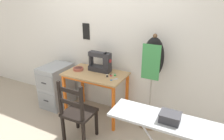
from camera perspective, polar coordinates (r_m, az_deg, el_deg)
ground_plane at (r=3.32m, az=-7.05°, el=-14.89°), size 14.00×14.00×0.00m
wall_back at (r=3.30m, az=-1.77°, el=9.45°), size 10.00×0.06×2.55m
sewing_table at (r=3.19m, az=-4.83°, el=-2.74°), size 0.97×0.58×0.76m
sewing_machine at (r=3.18m, az=-3.14°, el=2.14°), size 0.38×0.16×0.34m
fabric_bowl at (r=3.32m, az=-9.62°, el=0.34°), size 0.17×0.17×0.04m
scissors at (r=2.91m, az=0.26°, el=-2.80°), size 0.10×0.12×0.01m
thread_spool_near_machine at (r=3.00m, az=-1.40°, el=-1.68°), size 0.03×0.03×0.04m
thread_spool_mid_table at (r=3.02m, az=-0.34°, el=-1.57°), size 0.04×0.04×0.03m
thread_spool_far_edge at (r=3.04m, az=0.82°, el=-1.45°), size 0.04×0.04×0.03m
wooden_chair at (r=2.80m, az=-9.72°, el=-12.01°), size 0.40×0.38×0.92m
filing_cabinet at (r=3.76m, az=-15.57°, el=-4.31°), size 0.41×0.58×0.76m
dress_form at (r=2.86m, az=11.57°, el=1.65°), size 0.32×0.32×1.44m
ironing_board at (r=2.01m, az=15.28°, el=-14.69°), size 1.09×0.34×0.85m
storage_box at (r=1.95m, az=16.24°, el=-12.83°), size 0.19×0.16×0.09m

